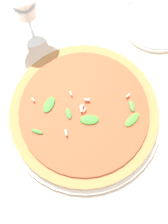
# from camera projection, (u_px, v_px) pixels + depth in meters

# --- Properties ---
(ground_plane) EXTENTS (6.00, 6.00, 0.00)m
(ground_plane) POSITION_uv_depth(u_px,v_px,m) (101.00, 120.00, 0.68)
(ground_plane) COLOR beige
(pizza_arugula_main) EXTENTS (0.34, 0.34, 0.05)m
(pizza_arugula_main) POSITION_uv_depth(u_px,v_px,m) (84.00, 114.00, 0.67)
(pizza_arugula_main) COLOR white
(pizza_arugula_main) RESTS_ON ground_plane
(wine_glass) EXTENTS (0.09, 0.09, 0.16)m
(wine_glass) POSITION_uv_depth(u_px,v_px,m) (24.00, 3.00, 0.64)
(wine_glass) COLOR white
(wine_glass) RESTS_ON ground_plane
(side_plate_white) EXTENTS (0.17, 0.17, 0.02)m
(side_plate_white) POSITION_uv_depth(u_px,v_px,m) (157.00, 19.00, 0.75)
(side_plate_white) COLOR white
(side_plate_white) RESTS_ON ground_plane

